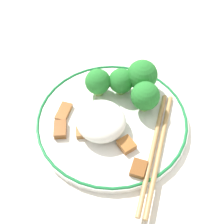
{
  "coord_description": "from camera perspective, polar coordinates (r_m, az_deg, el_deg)",
  "views": [
    {
      "loc": [
        -0.29,
        0.12,
        0.45
      ],
      "look_at": [
        0.0,
        0.0,
        0.03
      ],
      "focal_mm": 50.0,
      "sensor_mm": 36.0,
      "label": 1
    }
  ],
  "objects": [
    {
      "name": "broccoli_back_right",
      "position": [
        0.56,
        1.66,
        5.65
      ],
      "size": [
        0.05,
        0.05,
        0.05
      ],
      "color": "#7FB756",
      "rests_on": "plate"
    },
    {
      "name": "meat_near_back",
      "position": [
        0.49,
        4.6,
        -10.35
      ],
      "size": [
        0.04,
        0.04,
        0.01
      ],
      "color": "brown",
      "rests_on": "plate"
    },
    {
      "name": "meat_near_right",
      "position": [
        0.53,
        -9.45,
        -3.14
      ],
      "size": [
        0.04,
        0.03,
        0.01
      ],
      "color": "brown",
      "rests_on": "plate"
    },
    {
      "name": "broccoli_mid_left",
      "position": [
        0.56,
        -2.51,
        5.54
      ],
      "size": [
        0.05,
        0.05,
        0.05
      ],
      "color": "#7FB756",
      "rests_on": "plate"
    },
    {
      "name": "meat_on_rice_edge",
      "position": [
        0.51,
        3.04,
        -5.86
      ],
      "size": [
        0.03,
        0.03,
        0.01
      ],
      "color": "#995B28",
      "rests_on": "plate"
    },
    {
      "name": "meat_near_front",
      "position": [
        0.52,
        -5.15,
        -3.7
      ],
      "size": [
        0.03,
        0.03,
        0.01
      ],
      "color": "#9E6633",
      "rests_on": "plate"
    },
    {
      "name": "broccoli_back_left",
      "position": [
        0.54,
        5.86,
        3.26
      ],
      "size": [
        0.05,
        0.05,
        0.06
      ],
      "color": "#7FB756",
      "rests_on": "plate"
    },
    {
      "name": "broccoli_back_center",
      "position": [
        0.56,
        5.54,
        6.68
      ],
      "size": [
        0.06,
        0.06,
        0.07
      ],
      "color": "#7FB756",
      "rests_on": "plate"
    },
    {
      "name": "meat_near_left",
      "position": [
        0.55,
        -8.81,
        0.03
      ],
      "size": [
        0.04,
        0.04,
        0.01
      ],
      "color": "brown",
      "rests_on": "plate"
    },
    {
      "name": "rice_mound",
      "position": [
        0.51,
        -2.01,
        -1.63
      ],
      "size": [
        0.08,
        0.08,
        0.04
      ],
      "color": "white",
      "rests_on": "plate"
    },
    {
      "name": "meat_mid_left",
      "position": [
        0.54,
        -1.42,
        -0.36
      ],
      "size": [
        0.04,
        0.04,
        0.01
      ],
      "color": "brown",
      "rests_on": "plate"
    },
    {
      "name": "chopsticks",
      "position": [
        0.51,
        8.1,
        -6.85
      ],
      "size": [
        0.19,
        0.16,
        0.01
      ],
      "color": "#AD8451",
      "rests_on": "plate"
    },
    {
      "name": "plate",
      "position": [
        0.54,
        0.0,
        -1.57
      ],
      "size": [
        0.26,
        0.26,
        0.01
      ],
      "color": "white",
      "rests_on": "ground_plane"
    },
    {
      "name": "ground_plane",
      "position": [
        0.55,
        0.0,
        -2.05
      ],
      "size": [
        3.0,
        3.0,
        0.0
      ],
      "primitive_type": "plane",
      "color": "silver"
    }
  ]
}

